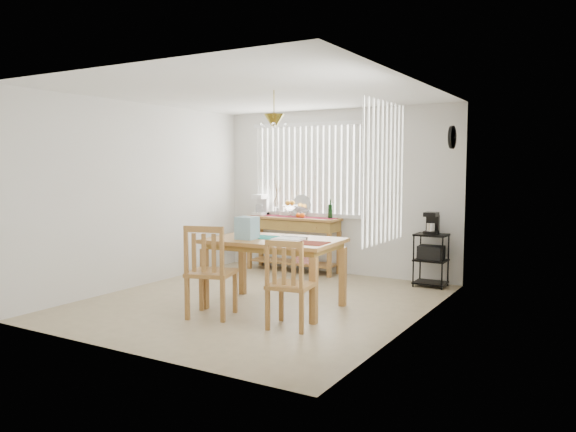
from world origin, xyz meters
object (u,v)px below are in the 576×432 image
Objects in this scene: wire_cart at (431,255)px; chair_left at (210,272)px; dining_table at (274,247)px; chair_right at (290,285)px; cart_items at (432,224)px; sideboard at (294,230)px.

chair_left is (-1.68, -2.89, 0.07)m from wire_cart.
dining_table is at bearing 62.82° from chair_left.
dining_table is at bearing 132.03° from chair_right.
cart_items is (0.00, 0.01, 0.44)m from wire_cart.
wire_cart is 0.46× the size of dining_table.
dining_table is at bearing -120.95° from cart_items.
chair_left is 1.11× the size of chair_right.
chair_left is 1.00m from chair_right.
chair_left is (-0.39, -0.75, -0.22)m from dining_table.
cart_items is (2.26, 0.00, 0.23)m from sideboard.
cart_items reaches higher than chair_right.
chair_left reaches higher than wire_cart.
sideboard is 0.97× the size of dining_table.
wire_cart is at bearing 59.94° from chair_left.
chair_left is at bearing -120.06° from wire_cart.
cart_items is at bearing 76.47° from chair_right.
cart_items is 2.94m from chair_right.
wire_cart is 2.52m from dining_table.
wire_cart is 3.35m from chair_left.
chair_left is at bearing -78.67° from sideboard.
chair_left is (0.58, -2.90, -0.15)m from sideboard.
chair_left is at bearing -117.18° from dining_table.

